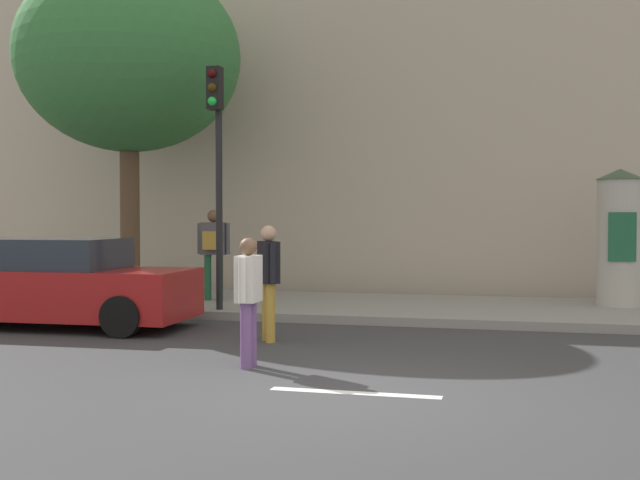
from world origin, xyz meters
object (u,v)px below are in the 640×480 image
traffic_light (217,147)px  pedestrian_near_pole (248,293)px  street_tree (129,58)px  poster_column (619,236)px  pedestrian_in_dark_shirt (269,273)px  pedestrian_with_bag (213,246)px  parked_car_blue (52,284)px

traffic_light → pedestrian_near_pole: traffic_light is taller
traffic_light → street_tree: bearing=147.5°
poster_column → pedestrian_near_pole: size_ratio=1.63×
pedestrian_near_pole → traffic_light: bearing=116.2°
street_tree → pedestrian_in_dark_shirt: 7.03m
pedestrian_in_dark_shirt → pedestrian_with_bag: 4.45m
pedestrian_in_dark_shirt → pedestrian_with_bag: bearing=122.2°
poster_column → pedestrian_in_dark_shirt: 7.17m
pedestrian_near_pole → street_tree: bearing=128.5°
poster_column → pedestrian_near_pole: (-4.98, -6.69, -0.55)m
street_tree → pedestrian_in_dark_shirt: (4.24, -3.85, -4.07)m
poster_column → pedestrian_with_bag: (-7.73, -0.98, -0.21)m
pedestrian_near_pole → parked_car_blue: 4.96m
traffic_light → pedestrian_in_dark_shirt: 3.46m
street_tree → pedestrian_near_pole: 8.50m
pedestrian_in_dark_shirt → pedestrian_near_pole: bearing=-79.1°
pedestrian_with_bag → traffic_light: bearing=-65.9°
poster_column → parked_car_blue: 10.21m
pedestrian_with_bag → parked_car_blue: 3.61m
poster_column → pedestrian_with_bag: 7.79m
parked_car_blue → poster_column: bearing=24.4°
street_tree → parked_car_blue: bearing=-84.5°
traffic_light → poster_column: bearing=19.6°
pedestrian_with_bag → parked_car_blue: bearing=-115.7°
pedestrian_near_pole → pedestrian_in_dark_shirt: bearing=100.9°
street_tree → pedestrian_with_bag: (1.87, -0.10, -3.83)m
pedestrian_in_dark_shirt → parked_car_blue: 3.96m
poster_column → pedestrian_near_pole: poster_column is taller
street_tree → traffic_light: bearing=-32.5°
traffic_light → parked_car_blue: traffic_light is taller
traffic_light → street_tree: 3.64m
traffic_light → pedestrian_with_bag: (-0.68, 1.53, -1.81)m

